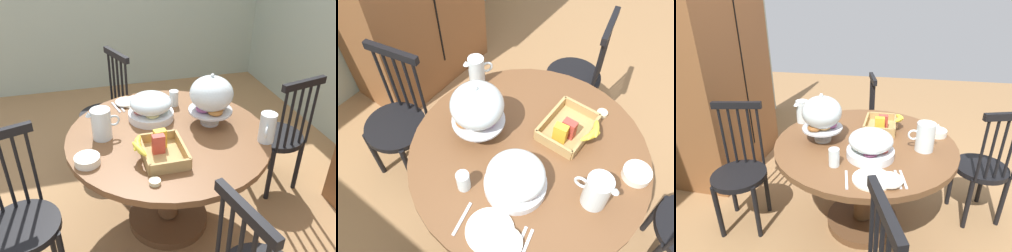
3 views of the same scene
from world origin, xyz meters
TOP-DOWN VIEW (x-y plane):
  - ground_plane at (0.00, 0.00)m, footprint 10.00×10.00m
  - dining_table at (0.08, -0.02)m, footprint 1.25×1.25m
  - windsor_chair_by_cabinet at (-0.09, 0.89)m, footprint 0.41×0.41m
  - windsor_chair_facing_door at (-0.79, -0.34)m, footprint 0.43×0.43m
  - windsor_chair_far_side at (0.34, -0.91)m, footprint 0.42×0.43m
  - pastry_stand_with_dome at (0.03, 0.27)m, footprint 0.28×0.28m
  - fruit_platter_covered at (-0.13, -0.09)m, footprint 0.30×0.30m
  - orange_juice_pitcher at (0.03, -0.42)m, footprint 0.12×0.20m
  - milk_pitcher at (0.31, 0.52)m, footprint 0.16×0.12m
  - cereal_basket at (0.30, -0.13)m, footprint 0.32×0.30m
  - china_plate_large at (-0.38, -0.12)m, footprint 0.22×0.22m
  - china_plate_small at (-0.38, -0.21)m, footprint 0.15×0.15m
  - cereal_bowl at (0.27, -0.52)m, footprint 0.14×0.14m
  - drinking_glass at (-0.28, 0.11)m, footprint 0.06×0.06m
  - butter_dish at (0.53, -0.21)m, footprint 0.06×0.06m
  - table_knife at (-0.35, -0.26)m, footprint 0.17×0.05m
  - dinner_fork at (-0.34, -0.29)m, footprint 0.17×0.05m
  - soup_spoon at (-0.41, 0.01)m, footprint 0.17×0.05m

SIDE VIEW (x-z plane):
  - ground_plane at x=0.00m, z-range 0.00..0.00m
  - windsor_chair_by_cabinet at x=-0.09m, z-range -0.03..0.94m
  - windsor_chair_facing_door at x=-0.79m, z-range -0.03..0.94m
  - windsor_chair_far_side at x=0.34m, z-range -0.03..0.94m
  - dining_table at x=0.08m, z-range 0.17..0.91m
  - table_knife at x=-0.35m, z-range 0.74..0.75m
  - dinner_fork at x=-0.34m, z-range 0.74..0.75m
  - soup_spoon at x=-0.41m, z-range 0.74..0.75m
  - china_plate_large at x=-0.38m, z-range 0.74..0.75m
  - butter_dish at x=0.53m, z-range 0.74..0.76m
  - china_plate_small at x=-0.38m, z-range 0.75..0.76m
  - cereal_bowl at x=0.27m, z-range 0.74..0.78m
  - cereal_basket at x=0.30m, z-range 0.72..0.84m
  - drinking_glass at x=-0.28m, z-range 0.74..0.85m
  - milk_pitcher at x=0.31m, z-range 0.73..0.91m
  - fruit_platter_covered at x=-0.13m, z-range 0.74..0.92m
  - orange_juice_pitcher at x=0.03m, z-range 0.73..0.92m
  - pastry_stand_with_dome at x=0.03m, z-range 0.76..1.11m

